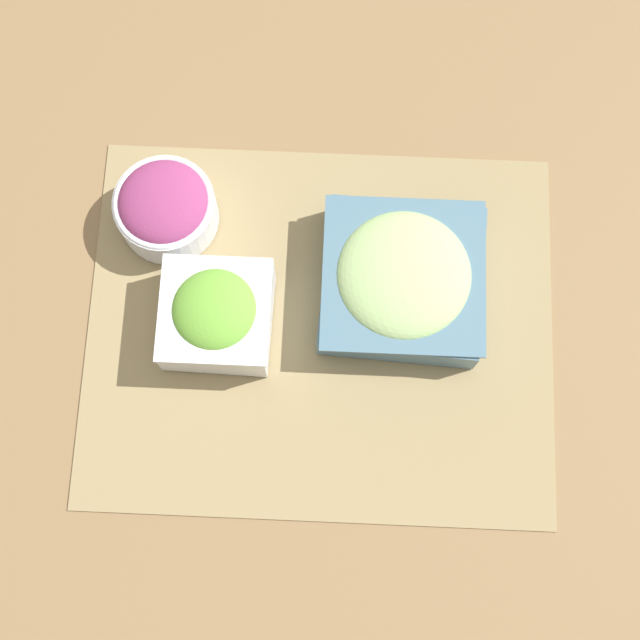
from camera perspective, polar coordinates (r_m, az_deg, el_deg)
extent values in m
plane|color=olive|center=(0.97, 0.00, -0.51)|extent=(3.00, 3.00, 0.00)
cube|color=#937F56|center=(0.97, 0.00, -0.48)|extent=(0.51, 0.41, 0.00)
cube|color=slate|center=(0.97, 5.26, 2.47)|extent=(0.18, 0.18, 0.04)
cube|color=slate|center=(0.94, 5.39, 2.90)|extent=(0.17, 0.17, 0.00)
ellipsoid|color=#A8CC7F|center=(0.94, 5.38, 2.86)|extent=(0.14, 0.14, 0.04)
cube|color=white|center=(0.95, -6.61, -0.05)|extent=(0.12, 0.12, 0.05)
cube|color=white|center=(0.92, -6.80, 0.40)|extent=(0.12, 0.12, 0.00)
ellipsoid|color=#6BAD38|center=(0.93, -6.79, 0.37)|extent=(0.09, 0.09, 0.04)
cylinder|color=silver|center=(1.00, -9.79, 6.93)|extent=(0.11, 0.11, 0.05)
torus|color=silver|center=(0.98, -10.02, 7.43)|extent=(0.11, 0.11, 0.01)
ellipsoid|color=#93386B|center=(0.98, -10.02, 7.43)|extent=(0.10, 0.10, 0.04)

